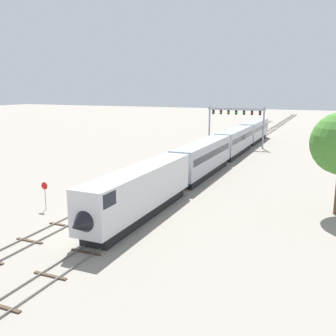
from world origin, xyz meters
The scene contains 6 objects.
ground_plane centered at (0.00, 0.00, 0.00)m, with size 400.00×400.00×0.00m, color gray.
track_main centered at (2.00, 60.00, 0.07)m, with size 2.60×200.00×0.16m.
track_near centered at (-3.50, 40.00, 0.07)m, with size 2.60×160.00×0.16m.
passenger_train centered at (2.00, 32.08, 2.60)m, with size 3.04×77.19×4.80m.
signal_gantry centered at (-0.25, 50.67, 6.31)m, with size 12.10×0.49×8.53m.
stop_sign centered at (-8.00, 1.15, 1.87)m, with size 0.76×0.08×2.88m.
Camera 1 is at (18.35, -28.10, 12.25)m, focal length 40.56 mm.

